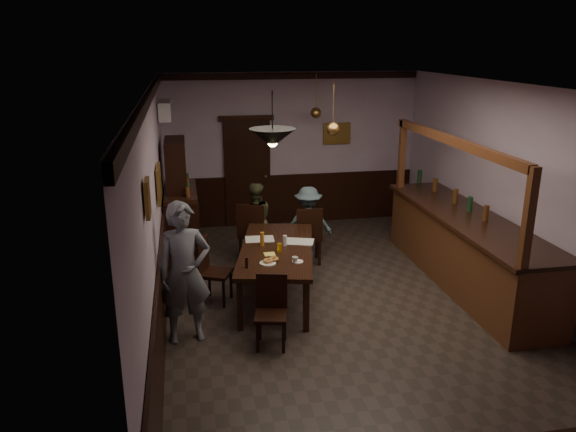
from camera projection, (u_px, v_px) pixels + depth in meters
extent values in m
cube|color=#2D2621|center=(346.00, 309.00, 7.79)|extent=(5.00, 8.00, 0.01)
cube|color=white|center=(354.00, 88.00, 6.90)|extent=(5.00, 8.00, 0.01)
cube|color=#AE96AE|center=(292.00, 150.00, 11.10)|extent=(5.00, 0.01, 3.00)
cube|color=#AE96AE|center=(530.00, 375.00, 3.59)|extent=(5.00, 0.01, 3.00)
cube|color=#AE96AE|center=(155.00, 215.00, 6.91)|extent=(0.01, 8.00, 3.00)
cube|color=#AE96AE|center=(523.00, 196.00, 7.79)|extent=(0.01, 8.00, 3.00)
cube|color=black|center=(277.00, 250.00, 7.95)|extent=(1.45, 2.36, 0.06)
cube|color=black|center=(240.00, 306.00, 7.10)|extent=(0.07, 0.07, 0.69)
cube|color=black|center=(306.00, 307.00, 7.08)|extent=(0.07, 0.07, 0.69)
cube|color=black|center=(254.00, 249.00, 9.05)|extent=(0.07, 0.07, 0.69)
cube|color=black|center=(306.00, 249.00, 9.03)|extent=(0.07, 0.07, 0.69)
cube|color=black|center=(254.00, 234.00, 9.32)|extent=(0.59, 0.59, 0.05)
cube|color=black|center=(250.00, 221.00, 9.05)|extent=(0.44, 0.21, 0.54)
cube|color=black|center=(267.00, 245.00, 9.54)|extent=(0.04, 0.04, 0.46)
cube|color=black|center=(246.00, 244.00, 9.61)|extent=(0.04, 0.04, 0.46)
cube|color=black|center=(262.00, 253.00, 9.19)|extent=(0.04, 0.04, 0.46)
cube|color=black|center=(241.00, 251.00, 9.26)|extent=(0.04, 0.04, 0.46)
cube|color=black|center=(308.00, 236.00, 9.31)|extent=(0.46, 0.46, 0.05)
cube|color=black|center=(310.00, 224.00, 9.04)|extent=(0.43, 0.08, 0.51)
cube|color=black|center=(317.00, 246.00, 9.56)|extent=(0.04, 0.04, 0.44)
cube|color=black|center=(297.00, 246.00, 9.53)|extent=(0.04, 0.04, 0.44)
cube|color=black|center=(319.00, 253.00, 9.23)|extent=(0.04, 0.04, 0.44)
cube|color=black|center=(299.00, 254.00, 9.20)|extent=(0.04, 0.04, 0.44)
cube|color=black|center=(271.00, 316.00, 6.71)|extent=(0.46, 0.46, 0.05)
cube|color=black|center=(272.00, 291.00, 6.80)|extent=(0.38, 0.12, 0.45)
cube|color=black|center=(257.00, 338.00, 6.63)|extent=(0.04, 0.04, 0.39)
cube|color=black|center=(283.00, 338.00, 6.62)|extent=(0.04, 0.04, 0.39)
cube|color=black|center=(260.00, 325.00, 6.93)|extent=(0.04, 0.04, 0.39)
cube|color=black|center=(285.00, 326.00, 6.91)|extent=(0.04, 0.04, 0.39)
cube|color=black|center=(216.00, 273.00, 7.87)|extent=(0.53, 0.53, 0.05)
cube|color=black|center=(203.00, 255.00, 7.83)|extent=(0.19, 0.39, 0.48)
cube|color=black|center=(224.00, 294.00, 7.75)|extent=(0.04, 0.04, 0.41)
cube|color=black|center=(231.00, 284.00, 8.06)|extent=(0.04, 0.04, 0.41)
cube|color=black|center=(201.00, 292.00, 7.82)|extent=(0.04, 0.04, 0.41)
cube|color=black|center=(209.00, 282.00, 8.13)|extent=(0.04, 0.04, 0.41)
imported|color=slate|center=(184.00, 273.00, 6.74)|extent=(0.70, 0.51, 1.77)
imported|color=#43462A|center=(255.00, 221.00, 9.47)|extent=(0.67, 0.54, 1.31)
imported|color=slate|center=(308.00, 223.00, 9.45)|extent=(0.87, 0.58, 1.25)
cube|color=silver|center=(260.00, 239.00, 8.28)|extent=(0.44, 0.33, 0.01)
cube|color=silver|center=(299.00, 242.00, 8.18)|extent=(0.49, 0.42, 0.01)
cube|color=#F6E85A|center=(270.00, 254.00, 7.71)|extent=(0.18, 0.18, 0.00)
cylinder|color=white|center=(298.00, 262.00, 7.43)|extent=(0.15, 0.15, 0.01)
imported|color=white|center=(295.00, 260.00, 7.39)|extent=(0.10, 0.10, 0.07)
cylinder|color=white|center=(268.00, 263.00, 7.38)|extent=(0.22, 0.22, 0.01)
torus|color=#C68C47|center=(268.00, 261.00, 7.38)|extent=(0.13, 0.13, 0.04)
torus|color=#C68C47|center=(274.00, 259.00, 7.44)|extent=(0.13, 0.13, 0.04)
cylinder|color=yellow|center=(279.00, 247.00, 7.79)|extent=(0.07, 0.07, 0.12)
cylinder|color=#BF721E|center=(262.00, 239.00, 8.00)|extent=(0.06, 0.06, 0.20)
cylinder|color=silver|center=(285.00, 241.00, 8.01)|extent=(0.06, 0.06, 0.15)
cylinder|color=black|center=(247.00, 263.00, 7.22)|extent=(0.04, 0.04, 0.14)
cube|color=black|center=(182.00, 225.00, 9.56)|extent=(0.54, 1.53, 1.09)
cube|color=black|center=(180.00, 191.00, 9.39)|extent=(0.52, 1.47, 0.09)
cube|color=black|center=(176.00, 166.00, 9.25)|extent=(0.33, 0.98, 0.87)
cube|color=#4E2C14|center=(466.00, 251.00, 8.47)|extent=(0.85, 3.94, 1.03)
cube|color=black|center=(468.00, 218.00, 8.31)|extent=(0.94, 4.04, 0.06)
cube|color=#4E2C14|center=(452.00, 141.00, 7.90)|extent=(0.10, 3.85, 0.12)
cube|color=#4E2C14|center=(525.00, 218.00, 6.30)|extent=(0.10, 0.10, 1.22)
cube|color=#4E2C14|center=(400.00, 155.00, 9.83)|extent=(0.10, 0.10, 1.22)
cube|color=black|center=(247.00, 174.00, 11.03)|extent=(0.90, 0.06, 2.10)
cube|color=white|center=(165.00, 110.00, 9.37)|extent=(0.20, 0.85, 0.30)
cube|color=olive|center=(147.00, 198.00, 5.22)|extent=(0.04, 0.28, 0.36)
cube|color=olive|center=(159.00, 184.00, 7.61)|extent=(0.04, 0.62, 0.48)
cube|color=olive|center=(337.00, 133.00, 11.13)|extent=(0.55, 0.04, 0.42)
cylinder|color=black|center=(272.00, 114.00, 6.59)|extent=(0.02, 0.02, 0.55)
cone|color=black|center=(273.00, 138.00, 6.68)|extent=(0.56, 0.56, 0.22)
sphere|color=#FFD88C|center=(273.00, 142.00, 6.69)|extent=(0.12, 0.12, 0.12)
cylinder|color=#BF8C3F|center=(333.00, 105.00, 8.25)|extent=(0.02, 0.02, 0.70)
cone|color=#BF8C3F|center=(333.00, 129.00, 8.36)|extent=(0.20, 0.20, 0.22)
sphere|color=#FFD88C|center=(333.00, 132.00, 8.37)|extent=(0.12, 0.12, 0.12)
cylinder|color=#BF8C3F|center=(316.00, 93.00, 10.13)|extent=(0.02, 0.02, 0.70)
cone|color=#BF8C3F|center=(316.00, 113.00, 10.23)|extent=(0.20, 0.20, 0.22)
sphere|color=#FFD88C|center=(316.00, 116.00, 10.24)|extent=(0.12, 0.12, 0.12)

